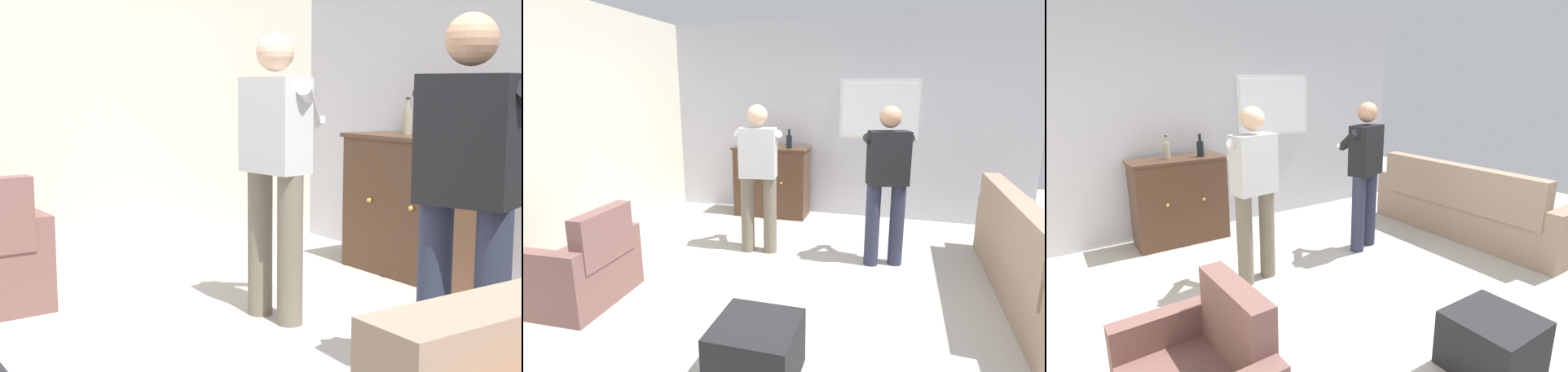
# 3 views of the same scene
# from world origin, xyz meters

# --- Properties ---
(ground) EXTENTS (10.40, 10.40, 0.00)m
(ground) POSITION_xyz_m (0.00, 0.00, 0.00)
(ground) COLOR #B2ADA3
(wall_back_with_window) EXTENTS (5.20, 0.15, 2.80)m
(wall_back_with_window) POSITION_xyz_m (0.01, 2.66, 1.40)
(wall_back_with_window) COLOR silver
(wall_back_with_window) RESTS_ON ground
(couch) EXTENTS (0.57, 2.50, 0.94)m
(couch) POSITION_xyz_m (1.96, 0.48, 0.35)
(couch) COLOR gray
(couch) RESTS_ON ground
(sideboard_cabinet) EXTENTS (1.10, 0.49, 1.03)m
(sideboard_cabinet) POSITION_xyz_m (-0.98, 2.30, 0.51)
(sideboard_cabinet) COLOR #472D1E
(sideboard_cabinet) RESTS_ON ground
(bottle_wine_green) EXTENTS (0.08, 0.08, 0.27)m
(bottle_wine_green) POSITION_xyz_m (-0.70, 2.26, 1.13)
(bottle_wine_green) COLOR black
(bottle_wine_green) RESTS_ON sideboard_cabinet
(bottle_liquor_amber) EXTENTS (0.07, 0.07, 0.27)m
(bottle_liquor_amber) POSITION_xyz_m (-1.08, 2.32, 1.13)
(bottle_liquor_amber) COLOR gray
(bottle_liquor_amber) RESTS_ON sideboard_cabinet
(ottoman) EXTENTS (0.53, 0.53, 0.39)m
(ottoman) POSITION_xyz_m (-0.00, -1.16, 0.20)
(ottoman) COLOR black
(ottoman) RESTS_ON ground
(person_standing_left) EXTENTS (0.55, 0.50, 1.68)m
(person_standing_left) POSITION_xyz_m (-0.69, 0.90, 0.94)
(person_standing_left) COLOR #6B6051
(person_standing_left) RESTS_ON ground
(person_standing_right) EXTENTS (0.53, 0.52, 1.68)m
(person_standing_right) POSITION_xyz_m (0.70, 0.91, 0.94)
(person_standing_right) COLOR #282D42
(person_standing_right) RESTS_ON ground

